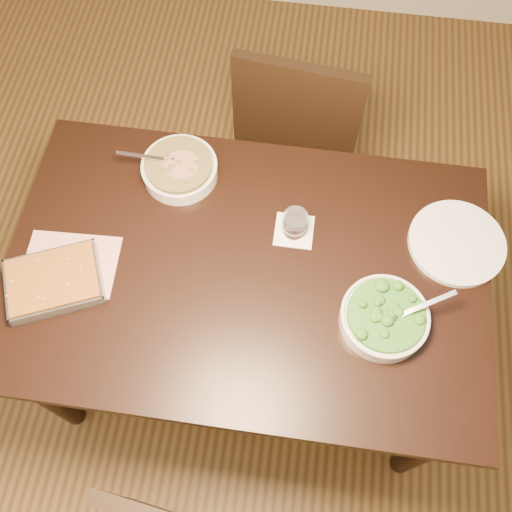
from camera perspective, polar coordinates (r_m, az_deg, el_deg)
ground at (r=2.35m, az=-0.69°, el=-8.93°), size 4.00×4.00×0.00m
table at (r=1.73m, az=-0.92°, el=-2.57°), size 1.40×0.90×0.75m
magazine_a at (r=1.73m, az=-18.06°, el=-0.77°), size 0.28×0.21×0.01m
coaster at (r=1.70m, az=3.82°, el=2.54°), size 0.11×0.11×0.00m
stew_bowl at (r=1.79m, az=-7.65°, el=8.69°), size 0.26×0.24×0.09m
broccoli_bowl at (r=1.59m, az=12.71°, el=-6.02°), size 0.26×0.24×0.09m
baking_dish at (r=1.70m, az=-19.54°, el=-2.41°), size 0.32×0.28×0.05m
wine_tumbler at (r=1.66m, az=3.91°, el=3.28°), size 0.07×0.07×0.08m
dinner_plate at (r=1.77m, az=19.43°, el=1.25°), size 0.28×0.28×0.02m
chair_far at (r=2.22m, az=4.40°, el=13.05°), size 0.49×0.49×0.94m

